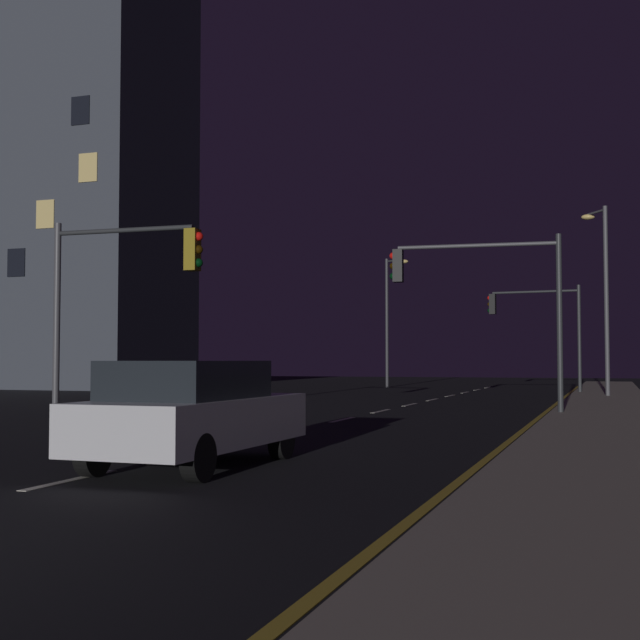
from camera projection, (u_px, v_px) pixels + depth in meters
ground_plane at (348, 419)px, 23.06m from camera, size 112.00×112.00×0.00m
sidewalk_right at (605, 422)px, 20.95m from camera, size 2.94×77.00×0.14m
lane_markings_center at (381, 411)px, 26.37m from camera, size 0.14×50.00×0.01m
lane_edge_line at (547, 411)px, 26.23m from camera, size 0.14×53.00×0.01m
car at (193, 412)px, 12.60m from camera, size 1.90×4.43×1.57m
traffic_light_far_center at (536, 317)px, 39.58m from camera, size 4.24×0.61×4.85m
traffic_light_mid_right at (121, 281)px, 19.90m from camera, size 3.87×0.35×4.85m
traffic_light_mid_left at (480, 286)px, 24.40m from camera, size 4.84×0.62×4.96m
street_lamp_far_end at (603, 283)px, 35.06m from camera, size 1.06×1.31×7.73m
street_lamp_corner at (390, 311)px, 49.57m from camera, size 1.49×0.77×7.46m
building_distant at (36, 134)px, 50.88m from camera, size 17.09×9.07×30.03m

